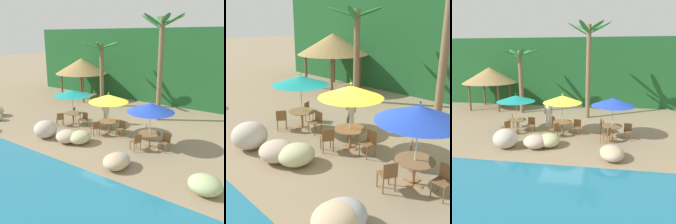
{
  "view_description": "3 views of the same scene",
  "coord_description": "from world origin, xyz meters",
  "views": [
    {
      "loc": [
        8.44,
        -11.43,
        5.45
      ],
      "look_at": [
        0.27,
        0.03,
        1.33
      ],
      "focal_mm": 42.17,
      "sensor_mm": 36.0,
      "label": 1
    },
    {
      "loc": [
        6.42,
        -6.65,
        4.4
      ],
      "look_at": [
        -0.47,
        -0.06,
        1.27
      ],
      "focal_mm": 45.9,
      "sensor_mm": 36.0,
      "label": 2
    },
    {
      "loc": [
        2.18,
        -12.96,
        4.51
      ],
      "look_at": [
        0.1,
        -0.03,
        1.35
      ],
      "focal_mm": 37.83,
      "sensor_mm": 36.0,
      "label": 3
    }
  ],
  "objects": [
    {
      "name": "palapa_hut",
      "position": [
        -7.3,
        6.0,
        2.84
      ],
      "size": [
        4.54,
        4.54,
        3.51
      ],
      "color": "brown",
      "rests_on": "ground"
    },
    {
      "name": "ground_plane",
      "position": [
        0.0,
        0.0,
        0.0
      ],
      "size": [
        120.0,
        120.0,
        0.0
      ],
      "primitive_type": "plane",
      "color": "#937F60"
    },
    {
      "name": "waiter_in_white",
      "position": [
        -1.12,
        1.29,
        0.99
      ],
      "size": [
        0.52,
        0.38,
        1.7
      ],
      "color": "white",
      "rests_on": "ground"
    },
    {
      "name": "umbrella_yellow",
      "position": [
        -0.01,
        0.09,
        2.07
      ],
      "size": [
        2.25,
        2.25,
        2.39
      ],
      "color": "silver",
      "rests_on": "ground"
    },
    {
      "name": "chair_yellow_seaward",
      "position": [
        0.85,
        0.11,
        0.51
      ],
      "size": [
        0.45,
        0.46,
        0.87
      ],
      "color": "brown",
      "rests_on": "ground"
    },
    {
      "name": "umbrella_teal",
      "position": [
        -2.78,
        0.07,
        2.03
      ],
      "size": [
        2.28,
        2.28,
        2.33
      ],
      "color": "silver",
      "rests_on": "ground"
    },
    {
      "name": "chair_blue_seaward",
      "position": [
        3.68,
        -0.28,
        0.51
      ],
      "size": [
        0.45,
        0.46,
        0.87
      ],
      "color": "brown",
      "rests_on": "ground"
    },
    {
      "name": "dining_table_teal",
      "position": [
        -2.78,
        0.07,
        0.61
      ],
      "size": [
        1.1,
        1.1,
        0.74
      ],
      "color": "olive",
      "rests_on": "ground"
    },
    {
      "name": "palm_tree_nearest",
      "position": [
        -4.08,
        4.78,
        3.34
      ],
      "size": [
        2.91,
        2.98,
        5.02
      ],
      "color": "brown",
      "rests_on": "ground"
    },
    {
      "name": "dining_table_yellow",
      "position": [
        -0.01,
        0.09,
        0.61
      ],
      "size": [
        1.1,
        1.1,
        0.74
      ],
      "color": "olive",
      "rests_on": "ground"
    },
    {
      "name": "umbrella_blue",
      "position": [
        2.83,
        -0.31,
        2.08
      ],
      "size": [
        2.34,
        2.34,
        2.41
      ],
      "color": "silver",
      "rests_on": "ground"
    },
    {
      "name": "chair_yellow_left",
      "position": [
        -0.32,
        -0.7,
        0.51
      ],
      "size": [
        0.57,
        0.57,
        0.87
      ],
      "color": "brown",
      "rests_on": "ground"
    },
    {
      "name": "chair_teal_inland",
      "position": [
        -3.23,
        0.8,
        0.51
      ],
      "size": [
        0.57,
        0.56,
        0.87
      ],
      "color": "brown",
      "rests_on": "ground"
    },
    {
      "name": "rock_seawall",
      "position": [
        -0.14,
        -2.64,
        0.37
      ],
      "size": [
        17.5,
        3.34,
        0.96
      ],
      "color": "#BBBA99",
      "rests_on": "ground"
    },
    {
      "name": "chair_blue_left",
      "position": [
        2.54,
        -1.12,
        0.51
      ],
      "size": [
        0.57,
        0.56,
        0.87
      ],
      "color": "brown",
      "rests_on": "ground"
    },
    {
      "name": "foliage_backdrop",
      "position": [
        0.0,
        9.0,
        3.0
      ],
      "size": [
        28.0,
        2.4,
        6.0
      ],
      "color": "#1E5628",
      "rests_on": "ground"
    },
    {
      "name": "dining_table_blue",
      "position": [
        2.83,
        -0.31,
        0.61
      ],
      "size": [
        1.1,
        1.1,
        0.74
      ],
      "color": "olive",
      "rests_on": "ground"
    },
    {
      "name": "chair_teal_seaward",
      "position": [
        -1.93,
        0.15,
        0.51
      ],
      "size": [
        0.42,
        0.43,
        0.87
      ],
      "color": "brown",
      "rests_on": "ground"
    },
    {
      "name": "terrace_deck",
      "position": [
        0.0,
        0.0,
        0.0
      ],
      "size": [
        18.0,
        5.2,
        0.01
      ],
      "color": "#937F60",
      "rests_on": "ground"
    },
    {
      "name": "palm_tree_second",
      "position": [
        1.2,
        3.99,
        4.44
      ],
      "size": [
        3.04,
        2.86,
        6.73
      ],
      "color": "brown",
      "rests_on": "ground"
    },
    {
      "name": "chair_teal_left",
      "position": [
        -3.15,
        -0.7,
        0.51
      ],
      "size": [
        0.58,
        0.58,
        0.87
      ],
      "color": "brown",
      "rests_on": "ground"
    },
    {
      "name": "chair_blue_inland",
      "position": [
        2.38,
        0.41,
        0.51
      ],
      "size": [
        0.57,
        0.56,
        0.87
      ],
      "color": "brown",
      "rests_on": "ground"
    },
    {
      "name": "chair_yellow_inland",
      "position": [
        -0.59,
        0.72,
        0.51
      ],
      "size": [
        0.59,
        0.59,
        0.87
      ],
      "color": "brown",
      "rests_on": "ground"
    }
  ]
}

